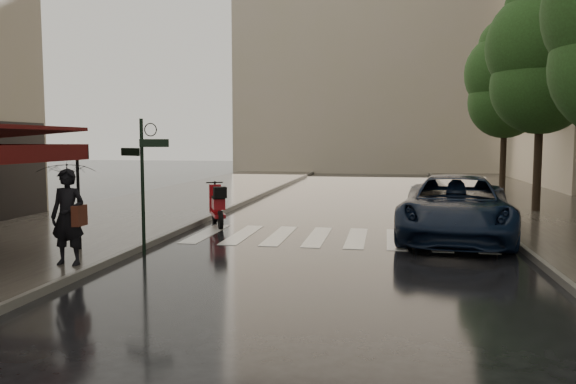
% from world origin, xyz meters
% --- Properties ---
extents(ground, '(120.00, 120.00, 0.00)m').
position_xyz_m(ground, '(0.00, 0.00, 0.00)').
color(ground, black).
rests_on(ground, ground).
extents(sidewalk_near, '(6.00, 60.00, 0.12)m').
position_xyz_m(sidewalk_near, '(-4.50, 12.00, 0.06)').
color(sidewalk_near, '#38332D').
rests_on(sidewalk_near, ground).
extents(sidewalk_far, '(5.50, 60.00, 0.12)m').
position_xyz_m(sidewalk_far, '(10.25, 12.00, 0.06)').
color(sidewalk_far, '#38332D').
rests_on(sidewalk_far, ground).
extents(curb_near, '(0.12, 60.00, 0.16)m').
position_xyz_m(curb_near, '(-1.45, 12.00, 0.07)').
color(curb_near, '#595651').
rests_on(curb_near, ground).
extents(curb_far, '(0.12, 60.00, 0.16)m').
position_xyz_m(curb_far, '(7.45, 12.00, 0.07)').
color(curb_far, '#595651').
rests_on(curb_far, ground).
extents(crosswalk, '(7.85, 3.20, 0.01)m').
position_xyz_m(crosswalk, '(2.98, 6.00, 0.01)').
color(crosswalk, silver).
rests_on(crosswalk, ground).
extents(signpost, '(1.17, 0.29, 3.10)m').
position_xyz_m(signpost, '(-1.19, 3.00, 1.83)').
color(signpost, black).
rests_on(signpost, ground).
extents(backdrop_building, '(22.00, 6.00, 20.00)m').
position_xyz_m(backdrop_building, '(3.00, 38.00, 10.00)').
color(backdrop_building, tan).
rests_on(backdrop_building, ground).
extents(tree_mid, '(3.80, 3.80, 8.34)m').
position_xyz_m(tree_mid, '(9.50, 12.00, 5.59)').
color(tree_mid, black).
rests_on(tree_mid, sidewalk_far).
extents(tree_far, '(3.80, 3.80, 8.16)m').
position_xyz_m(tree_far, '(9.70, 19.00, 5.46)').
color(tree_far, black).
rests_on(tree_far, sidewalk_far).
extents(pedestrian_with_umbrella, '(1.15, 1.18, 2.60)m').
position_xyz_m(pedestrian_with_umbrella, '(-2.00, 1.23, 1.84)').
color(pedestrian_with_umbrella, black).
rests_on(pedestrian_with_umbrella, sidewalk_near).
extents(scooter, '(1.03, 1.85, 1.30)m').
position_xyz_m(scooter, '(-0.79, 7.40, 0.60)').
color(scooter, black).
rests_on(scooter, ground).
extents(parked_car, '(3.48, 6.33, 1.68)m').
position_xyz_m(parked_car, '(6.09, 6.36, 0.84)').
color(parked_car, black).
rests_on(parked_car, ground).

